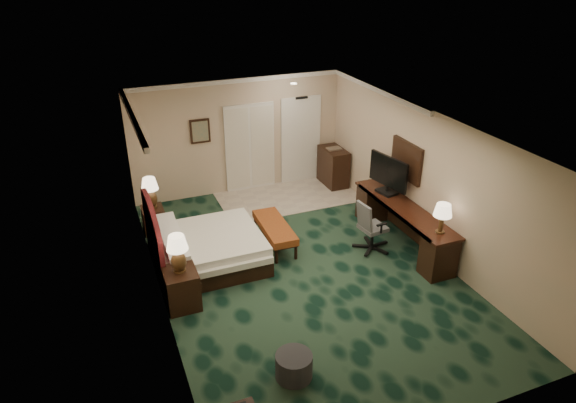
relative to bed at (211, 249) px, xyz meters
name	(u,v)px	position (x,y,z in m)	size (l,w,h in m)	color
floor	(302,269)	(1.48, -0.83, -0.29)	(5.00, 7.50, 0.00)	black
ceiling	(304,128)	(1.48, -0.83, 2.41)	(5.00, 7.50, 0.00)	white
wall_back	(239,136)	(1.48, 2.92, 1.06)	(5.00, 0.00, 2.70)	#BFB196
wall_front	(438,344)	(1.48, -4.58, 1.06)	(5.00, 0.00, 2.70)	#BFB196
wall_left	(155,230)	(-1.02, -0.83, 1.06)	(0.00, 7.50, 2.70)	#BFB196
wall_right	(425,181)	(3.98, -0.83, 1.06)	(0.00, 7.50, 2.70)	#BFB196
crown_molding	(304,131)	(1.48, -0.83, 2.36)	(5.00, 7.50, 0.10)	silver
tile_patch	(288,197)	(2.38, 2.07, -0.29)	(3.20, 1.70, 0.01)	#B5A597
headboard	(153,236)	(-0.96, 0.17, 0.41)	(0.12, 2.00, 1.40)	#450C13
entry_door	(300,141)	(3.03, 2.89, 0.76)	(1.02, 0.06, 2.18)	silver
closet_doors	(250,148)	(1.73, 2.88, 0.76)	(1.20, 0.06, 2.10)	beige
wall_art	(200,131)	(0.58, 2.88, 1.31)	(0.45, 0.06, 0.55)	slate
wall_mirror	(406,160)	(3.94, -0.23, 1.26)	(0.05, 0.95, 0.75)	white
bed	(211,249)	(0.00, 0.00, 0.00)	(1.85, 1.71, 0.59)	silver
nightstand_near	(182,288)	(-0.74, -1.04, 0.03)	(0.52, 0.60, 0.65)	black
nightstand_far	(154,220)	(-0.79, 1.61, -0.03)	(0.43, 0.49, 0.53)	black
lamp_near	(178,254)	(-0.74, -1.03, 0.68)	(0.34, 0.34, 0.65)	#311D0C
lamp_far	(151,193)	(-0.78, 1.66, 0.56)	(0.34, 0.34, 0.64)	#311D0C
bed_bench	(275,235)	(1.32, 0.15, -0.05)	(0.49, 1.41, 0.48)	maroon
ottoman	(294,366)	(0.34, -3.17, -0.11)	(0.51, 0.51, 0.36)	#2D2D31
desk	(402,226)	(3.65, -0.72, 0.11)	(0.60, 2.81, 0.81)	black
tv	(388,175)	(3.67, -0.04, 0.91)	(0.08, 1.01, 0.79)	black
desk_lamp	(442,218)	(3.68, -1.77, 0.80)	(0.32, 0.32, 0.56)	#311D0C
desk_chair	(373,225)	(3.02, -0.67, 0.22)	(0.60, 0.56, 1.03)	#515056
minibar	(333,167)	(3.69, 2.37, 0.16)	(0.48, 0.87, 0.91)	black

